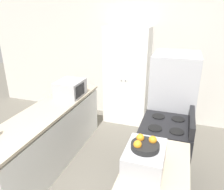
# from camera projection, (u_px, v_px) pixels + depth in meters

# --- Properties ---
(wall_back) EXTENTS (7.00, 0.06, 2.60)m
(wall_back) POSITION_uv_depth(u_px,v_px,m) (135.00, 59.00, 4.58)
(wall_back) COLOR silver
(wall_back) RESTS_ON ground_plane
(counter_left) EXTENTS (0.60, 2.49, 0.90)m
(counter_left) POSITION_uv_depth(u_px,v_px,m) (50.00, 137.00, 3.34)
(counter_left) COLOR silver
(counter_left) RESTS_ON ground_plane
(pantry_cabinet) EXTENTS (0.88, 0.50, 1.97)m
(pantry_cabinet) POSITION_uv_depth(u_px,v_px,m) (127.00, 77.00, 4.47)
(pantry_cabinet) COLOR white
(pantry_cabinet) RESTS_ON ground_plane
(stove) EXTENTS (0.66, 0.70, 1.06)m
(stove) POSITION_uv_depth(u_px,v_px,m) (164.00, 153.00, 2.93)
(stove) COLOR black
(stove) RESTS_ON ground_plane
(refrigerator) EXTENTS (0.70, 0.79, 1.66)m
(refrigerator) POSITION_uv_depth(u_px,v_px,m) (172.00, 105.00, 3.49)
(refrigerator) COLOR #B7B7BC
(refrigerator) RESTS_ON ground_plane
(microwave) EXTENTS (0.40, 0.47, 0.27)m
(microwave) POSITION_uv_depth(u_px,v_px,m) (70.00, 88.00, 3.63)
(microwave) COLOR #B2B2B7
(microwave) RESTS_ON counter_left
(toaster_oven) EXTENTS (0.35, 0.45, 0.22)m
(toaster_oven) POSITION_uv_depth(u_px,v_px,m) (145.00, 159.00, 1.95)
(toaster_oven) COLOR #B2B2B7
(toaster_oven) RESTS_ON counter_right
(fruit_bowl) EXTENTS (0.25, 0.25, 0.10)m
(fruit_bowl) POSITION_uv_depth(u_px,v_px,m) (145.00, 145.00, 1.90)
(fruit_bowl) COLOR black
(fruit_bowl) RESTS_ON toaster_oven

